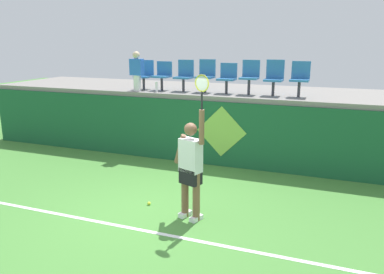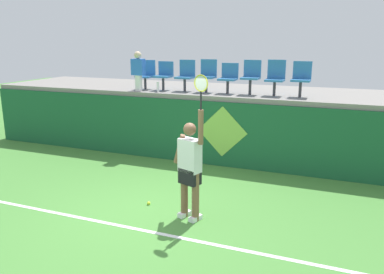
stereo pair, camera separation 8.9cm
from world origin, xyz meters
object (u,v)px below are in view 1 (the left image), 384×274
(stadium_chair_5, at_px, (250,75))
(stadium_chair_7, at_px, (300,77))
(stadium_chair_4, at_px, (227,77))
(stadium_chair_6, at_px, (274,76))
(tennis_player, at_px, (191,166))
(stadium_chair_1, at_px, (163,74))
(tennis_ball, at_px, (149,203))
(water_bottle, at_px, (157,87))
(stadium_chair_0, at_px, (145,74))
(stadium_chair_2, at_px, (184,74))
(spectator_0, at_px, (137,71))
(stadium_chair_3, at_px, (206,74))

(stadium_chair_5, distance_m, stadium_chair_7, 1.22)
(stadium_chair_7, bearing_deg, stadium_chair_4, -179.88)
(stadium_chair_6, relative_size, stadium_chair_7, 1.03)
(stadium_chair_5, xyz_separation_m, stadium_chair_6, (0.61, 0.01, -0.01))
(tennis_player, distance_m, stadium_chair_7, 4.17)
(stadium_chair_1, bearing_deg, stadium_chair_5, 0.10)
(tennis_ball, height_order, stadium_chair_1, stadium_chair_1)
(water_bottle, height_order, stadium_chair_0, stadium_chair_0)
(stadium_chair_1, relative_size, stadium_chair_2, 0.93)
(spectator_0, bearing_deg, stadium_chair_1, 38.57)
(stadium_chair_3, distance_m, stadium_chair_7, 2.39)
(stadium_chair_1, relative_size, stadium_chair_7, 0.91)
(stadium_chair_0, bearing_deg, stadium_chair_4, -0.12)
(tennis_player, height_order, stadium_chair_6, stadium_chair_6)
(tennis_ball, relative_size, spectator_0, 0.06)
(stadium_chair_4, height_order, stadium_chair_7, stadium_chair_7)
(spectator_0, bearing_deg, tennis_ball, -58.66)
(tennis_ball, height_order, stadium_chair_5, stadium_chair_5)
(stadium_chair_0, bearing_deg, stadium_chair_1, -0.59)
(stadium_chair_2, xyz_separation_m, stadium_chair_3, (0.61, -0.00, 0.02))
(stadium_chair_4, bearing_deg, water_bottle, -165.27)
(stadium_chair_7, bearing_deg, stadium_chair_1, -179.93)
(stadium_chair_3, bearing_deg, stadium_chair_6, 0.13)
(tennis_ball, xyz_separation_m, water_bottle, (-1.27, 3.03, 1.85))
(stadium_chair_1, xyz_separation_m, stadium_chair_2, (0.64, 0.01, 0.02))
(stadium_chair_1, distance_m, stadium_chair_5, 2.41)
(tennis_player, relative_size, stadium_chair_3, 3.02)
(tennis_ball, distance_m, water_bottle, 3.77)
(water_bottle, relative_size, stadium_chair_0, 0.35)
(stadium_chair_0, relative_size, stadium_chair_3, 0.94)
(water_bottle, bearing_deg, stadium_chair_6, 9.15)
(stadium_chair_6, bearing_deg, tennis_ball, -115.98)
(stadium_chair_4, bearing_deg, stadium_chair_1, -179.98)
(stadium_chair_2, relative_size, stadium_chair_5, 0.97)
(water_bottle, height_order, stadium_chair_2, stadium_chair_2)
(stadium_chair_2, distance_m, spectator_0, 1.28)
(stadium_chair_1, xyz_separation_m, stadium_chair_4, (1.83, 0.00, -0.01))
(tennis_ball, bearing_deg, stadium_chair_3, 91.01)
(stadium_chair_6, bearing_deg, stadium_chair_0, -179.94)
(tennis_ball, bearing_deg, tennis_player, -13.95)
(tennis_ball, xyz_separation_m, stadium_chair_0, (-1.86, 3.51, 2.14))
(tennis_player, bearing_deg, stadium_chair_5, 87.76)
(stadium_chair_4, relative_size, stadium_chair_5, 0.90)
(stadium_chair_0, bearing_deg, tennis_player, -53.01)
(stadium_chair_2, bearing_deg, stadium_chair_4, -0.31)
(stadium_chair_1, relative_size, stadium_chair_3, 0.91)
(stadium_chair_2, distance_m, stadium_chair_6, 2.38)
(water_bottle, distance_m, stadium_chair_4, 1.88)
(tennis_player, distance_m, stadium_chair_5, 3.95)
(stadium_chair_0, xyz_separation_m, stadium_chair_2, (1.19, 0.00, 0.02))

